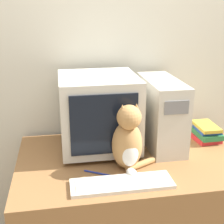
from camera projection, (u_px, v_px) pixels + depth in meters
wall_back at (121, 60)px, 2.05m from camera, size 7.00×0.05×2.50m
desk at (134, 214)px, 1.90m from camera, size 1.33×0.80×0.78m
crt_monitor at (99, 112)px, 1.81m from camera, size 0.44×0.44×0.44m
computer_tower at (161, 113)px, 1.87m from camera, size 0.19×0.48×0.41m
keyboard at (122, 184)px, 1.49m from camera, size 0.49×0.15×0.02m
cat at (128, 141)px, 1.60m from camera, size 0.25×0.21×0.36m
book_stack at (206, 132)px, 1.98m from camera, size 0.16×0.21×0.10m
pen at (97, 173)px, 1.59m from camera, size 0.13×0.08×0.01m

